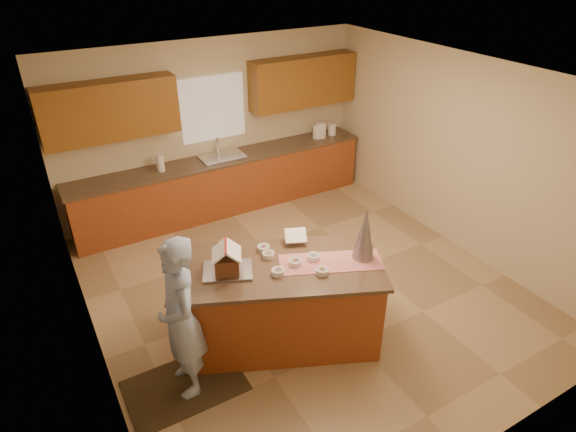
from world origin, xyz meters
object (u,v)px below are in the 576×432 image
object	(u,v)px
gingerbread_house	(227,260)
island_base	(285,304)
boy	(181,319)
tinsel_tree	(365,234)

from	to	relation	value
gingerbread_house	island_base	bearing A→B (deg)	-18.56
island_base	boy	bearing A→B (deg)	-150.71
boy	gingerbread_house	distance (m)	0.74
tinsel_tree	gingerbread_house	xyz separation A→B (m)	(-1.36, 0.48, -0.16)
island_base	gingerbread_house	world-z (taller)	gingerbread_house
gingerbread_house	tinsel_tree	bearing A→B (deg)	-19.46
tinsel_tree	boy	bearing A→B (deg)	174.94
boy	gingerbread_house	world-z (taller)	boy
boy	island_base	bearing A→B (deg)	98.81
tinsel_tree	boy	size ratio (longest dim) A/B	0.35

